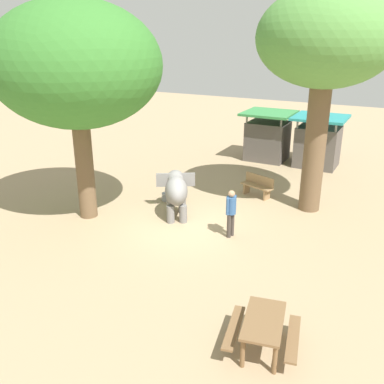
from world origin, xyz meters
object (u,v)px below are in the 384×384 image
elephant (176,190)px  feed_bucket (166,197)px  shade_tree_main (75,66)px  market_stall_green (268,138)px  market_stall_teal (318,144)px  person_handler (231,210)px  wooden_bench (258,185)px  shade_tree_secondary (326,42)px  picnic_table_near (263,327)px

elephant → feed_bucket: 1.70m
shade_tree_main → market_stall_green: (3.40, 10.23, -4.18)m
feed_bucket → market_stall_green: bearing=77.7°
shade_tree_main → market_stall_green: shade_tree_main is taller
shade_tree_main → market_stall_teal: shade_tree_main is taller
elephant → person_handler: 2.56m
shade_tree_main → wooden_bench: size_ratio=5.11×
shade_tree_secondary → person_handler: bearing=-116.0°
elephant → market_stall_green: size_ratio=0.83×
market_stall_green → shade_tree_secondary: bearing=-58.0°
shade_tree_main → feed_bucket: bearing=56.4°
wooden_bench → picnic_table_near: 9.19m
person_handler → market_stall_green: 9.55m
picnic_table_near → market_stall_teal: market_stall_teal is taller
picnic_table_near → person_handler: bearing=18.8°
shade_tree_main → market_stall_teal: size_ratio=2.95×
shade_tree_secondary → wooden_bench: size_ratio=5.41×
elephant → person_handler: size_ratio=1.29×
wooden_bench → market_stall_teal: bearing=-83.5°
elephant → market_stall_teal: 9.22m
shade_tree_secondary → market_stall_green: (-3.62, 5.79, -4.90)m
shade_tree_main → feed_bucket: shade_tree_main is taller
person_handler → wooden_bench: bearing=-70.8°
person_handler → shade_tree_secondary: 6.46m
shade_tree_secondary → picnic_table_near: 9.93m
shade_tree_main → wooden_bench: (4.81, 4.82, -4.85)m
wooden_bench → market_stall_green: bearing=-56.4°
shade_tree_main → shade_tree_secondary: shade_tree_secondary is taller
elephant → shade_tree_main: shade_tree_main is taller
feed_bucket → wooden_bench: bearing=35.6°
market_stall_green → picnic_table_near: bearing=-71.9°
market_stall_teal → feed_bucket: (-4.26, -7.60, -0.98)m
shade_tree_secondary → market_stall_green: shade_tree_secondary is taller
shade_tree_main → shade_tree_secondary: (7.02, 4.44, 0.72)m
elephant → shade_tree_secondary: size_ratio=0.27×
elephant → picnic_table_near: (5.17, -5.38, -0.38)m
picnic_table_near → market_stall_teal: (-1.98, 14.03, 0.55)m
feed_bucket → market_stall_teal: bearing=60.7°
shade_tree_secondary → market_stall_teal: shade_tree_secondary is taller
shade_tree_secondary → picnic_table_near: size_ratio=4.47×
person_handler → market_stall_green: size_ratio=0.64×
feed_bucket → person_handler: bearing=-26.5°
wooden_bench → elephant: bearing=77.4°
elephant → market_stall_teal: bearing=-51.4°
shade_tree_secondary → feed_bucket: bearing=-161.1°
wooden_bench → picnic_table_near: (3.17, -8.63, 0.12)m
market_stall_teal → picnic_table_near: bearing=-82.0°
feed_bucket → shade_tree_secondary: bearing=18.9°
shade_tree_main → picnic_table_near: size_ratio=4.22×
person_handler → feed_bucket: size_ratio=4.50×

